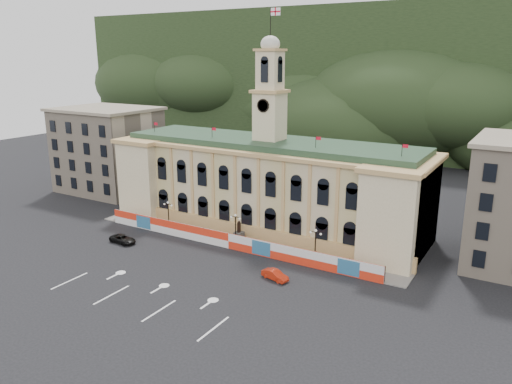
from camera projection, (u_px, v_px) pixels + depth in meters
The scene contains 13 objects.
ground at pixel (167, 284), 66.84m from camera, with size 260.00×260.00×0.00m, color black.
lane_markings at pixel (140, 299), 62.70m from camera, with size 26.00×10.00×0.02m, color white, non-canonical shape.
hill_ridge at pixel (411, 88), 162.69m from camera, with size 230.00×80.00×64.00m.
city_hall at pixel (268, 184), 87.65m from camera, with size 56.20×17.60×37.10m.
side_building_left at pixel (108, 150), 111.24m from camera, with size 21.00×17.00×18.60m.
hoarding_fence at pixel (229, 241), 78.96m from camera, with size 50.00×0.44×2.50m.
pavement at pixel (238, 242), 81.52m from camera, with size 56.00×5.50×0.16m, color slate.
statue at pixel (239, 236), 81.44m from camera, with size 1.40×1.40×3.72m.
lamp_left at pixel (168, 213), 87.03m from camera, with size 1.96×0.44×5.15m.
lamp_center at pixel (236, 226), 80.11m from camera, with size 1.96×0.44×5.15m.
lamp_right at pixel (315, 243), 73.19m from camera, with size 1.96×0.44×5.15m.
red_sedan at pixel (275, 275), 68.05m from camera, with size 4.27×2.38×1.33m, color #B2210C.
black_suv at pixel (123, 239), 81.36m from camera, with size 4.89×2.49×1.32m, color black.
Camera 1 is at (41.66, -46.39, 29.63)m, focal length 35.00 mm.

